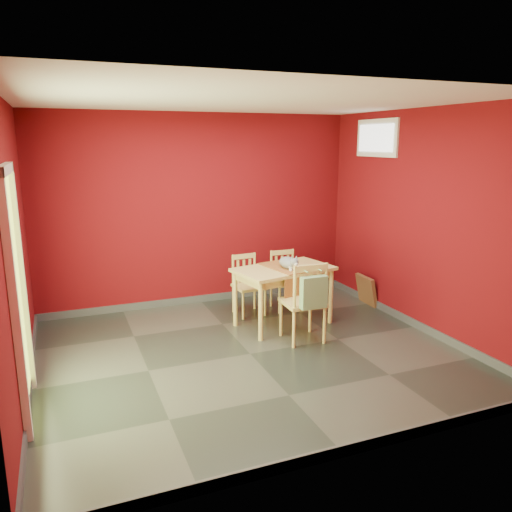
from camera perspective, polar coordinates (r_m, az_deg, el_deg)
name	(u,v)px	position (r m, az deg, el deg)	size (l,w,h in m)	color
ground	(250,354)	(5.65, -0.67, -11.12)	(4.50, 4.50, 0.00)	#2D342D
room_shell	(250,350)	(5.63, -0.67, -10.65)	(4.50, 4.50, 4.50)	#610A0E
doorway	(16,288)	(4.58, -25.73, -3.27)	(0.06, 1.01, 2.13)	#B7D838
window	(377,138)	(7.10, 13.62, 12.98)	(0.05, 0.90, 0.50)	white
outlet_plate	(299,272)	(7.88, 4.96, -1.82)	(0.08, 0.01, 0.12)	silver
dining_table	(284,275)	(6.31, 3.18, -2.17)	(1.32, 0.92, 0.75)	#DABF65
table_runner	(288,274)	(6.20, 3.64, -2.08)	(0.47, 0.77, 0.36)	#955826
chair_far_left	(248,284)	(6.78, -0.95, -3.22)	(0.40, 0.40, 0.81)	#DABF65
chair_far_right	(285,279)	(7.01, 3.35, -2.69)	(0.40, 0.40, 0.81)	#DABF65
chair_near	(304,301)	(5.85, 5.56, -5.14)	(0.47, 0.47, 0.97)	#DABF65
tote_bag	(314,292)	(5.60, 6.61, -4.13)	(0.31, 0.19, 0.43)	#73A069
cat	(288,261)	(6.24, 3.71, -0.52)	(0.21, 0.40, 0.20)	slate
picture_frame	(366,290)	(7.38, 12.50, -3.83)	(0.15, 0.43, 0.42)	brown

